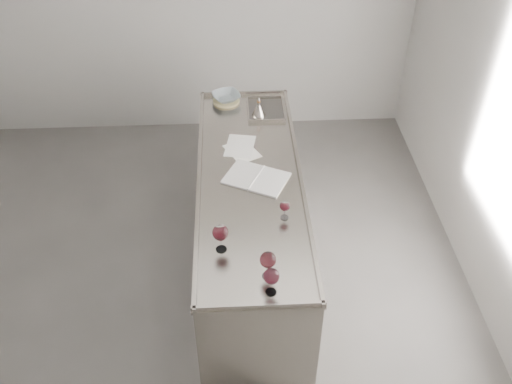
{
  "coord_description": "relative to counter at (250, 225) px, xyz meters",
  "views": [
    {
      "loc": [
        0.38,
        -2.95,
        3.51
      ],
      "look_at": [
        0.53,
        0.04,
        1.02
      ],
      "focal_mm": 40.0,
      "sensor_mm": 36.0,
      "label": 1
    }
  ],
  "objects": [
    {
      "name": "loose_paper_top",
      "position": [
        -0.05,
        0.33,
        0.47
      ],
      "size": [
        0.31,
        0.34,
        0.0
      ],
      "primitive_type": "cube",
      "rotation": [
        0.0,
        0.0,
        0.48
      ],
      "color": "white",
      "rests_on": "counter"
    },
    {
      "name": "counter",
      "position": [
        0.0,
        0.0,
        0.0
      ],
      "size": [
        0.77,
        2.42,
        0.97
      ],
      "color": "gray",
      "rests_on": "ground"
    },
    {
      "name": "wine_funnel",
      "position": [
        0.11,
        0.83,
        0.52
      ],
      "size": [
        0.12,
        0.12,
        0.18
      ],
      "rotation": [
        0.0,
        0.0,
        -0.07
      ],
      "color": "#A79D95",
      "rests_on": "counter"
    },
    {
      "name": "room_shell",
      "position": [
        -0.5,
        -0.3,
        0.93
      ],
      "size": [
        4.54,
        5.04,
        2.84
      ],
      "color": "#555350",
      "rests_on": "ground"
    },
    {
      "name": "wine_glass_right",
      "position": [
        0.06,
        -0.96,
        0.6
      ],
      "size": [
        0.1,
        0.1,
        0.19
      ],
      "rotation": [
        0.0,
        0.0,
        0.21
      ],
      "color": "white",
      "rests_on": "counter"
    },
    {
      "name": "trivet",
      "position": [
        -0.16,
        1.08,
        0.48
      ],
      "size": [
        0.25,
        0.25,
        0.02
      ],
      "primitive_type": "cylinder",
      "rotation": [
        0.0,
        0.0,
        -0.09
      ],
      "color": "#C6B980",
      "rests_on": "counter"
    },
    {
      "name": "wine_glass_middle",
      "position": [
        0.08,
        -1.08,
        0.6
      ],
      "size": [
        0.09,
        0.09,
        0.19
      ],
      "rotation": [
        0.0,
        0.0,
        -0.15
      ],
      "color": "white",
      "rests_on": "counter"
    },
    {
      "name": "wine_glass_small",
      "position": [
        0.21,
        -0.44,
        0.57
      ],
      "size": [
        0.07,
        0.07,
        0.14
      ],
      "rotation": [
        0.0,
        0.0,
        -0.29
      ],
      "color": "white",
      "rests_on": "counter"
    },
    {
      "name": "ceramic_bowl",
      "position": [
        -0.16,
        1.08,
        0.52
      ],
      "size": [
        0.3,
        0.3,
        0.06
      ],
      "primitive_type": "imported",
      "rotation": [
        0.0,
        0.0,
        0.36
      ],
      "color": "gray",
      "rests_on": "trivet"
    },
    {
      "name": "wine_glass_left",
      "position": [
        -0.21,
        -0.72,
        0.61
      ],
      "size": [
        0.1,
        0.1,
        0.2
      ],
      "rotation": [
        0.0,
        0.0,
        -0.32
      ],
      "color": "white",
      "rests_on": "counter"
    },
    {
      "name": "notebook",
      "position": [
        0.05,
        -0.02,
        0.47
      ],
      "size": [
        0.52,
        0.46,
        0.02
      ],
      "rotation": [
        0.0,
        0.0,
        -0.46
      ],
      "color": "silver",
      "rests_on": "counter"
    },
    {
      "name": "loose_paper_under",
      "position": [
        -0.06,
        0.4,
        0.47
      ],
      "size": [
        0.26,
        0.34,
        0.0
      ],
      "primitive_type": "cube",
      "rotation": [
        0.0,
        0.0,
        -0.18
      ],
      "color": "white",
      "rests_on": "counter"
    }
  ]
}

